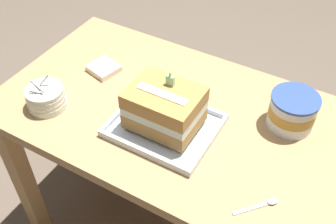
% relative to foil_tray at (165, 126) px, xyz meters
% --- Properties ---
extents(dining_table, '(1.12, 0.66, 0.75)m').
position_rel_foil_tray_xyz_m(dining_table, '(-0.02, 0.08, -0.13)').
color(dining_table, tan).
rests_on(dining_table, ground_plane).
extents(foil_tray, '(0.31, 0.26, 0.02)m').
position_rel_foil_tray_xyz_m(foil_tray, '(0.00, 0.00, 0.00)').
color(foil_tray, silver).
rests_on(foil_tray, dining_table).
extents(birthday_cake, '(0.21, 0.16, 0.17)m').
position_rel_foil_tray_xyz_m(birthday_cake, '(-0.00, 0.00, 0.08)').
color(birthday_cake, '#BA8947').
rests_on(birthday_cake, foil_tray).
extents(bowl_stack, '(0.13, 0.13, 0.12)m').
position_rel_foil_tray_xyz_m(bowl_stack, '(-0.37, -0.10, 0.03)').
color(bowl_stack, silver).
rests_on(bowl_stack, dining_table).
extents(ice_cream_tub, '(0.14, 0.14, 0.11)m').
position_rel_foil_tray_xyz_m(ice_cream_tub, '(0.32, 0.20, 0.05)').
color(ice_cream_tub, white).
rests_on(ice_cream_tub, dining_table).
extents(serving_spoon_near_tray, '(0.10, 0.10, 0.01)m').
position_rel_foil_tray_xyz_m(serving_spoon_near_tray, '(0.36, -0.10, -0.00)').
color(serving_spoon_near_tray, silver).
rests_on(serving_spoon_near_tray, dining_table).
extents(napkin_pile, '(0.11, 0.11, 0.02)m').
position_rel_foil_tray_xyz_m(napkin_pile, '(-0.33, 0.14, 0.00)').
color(napkin_pile, silver).
rests_on(napkin_pile, dining_table).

